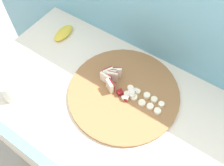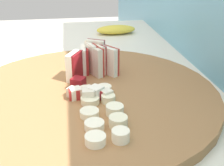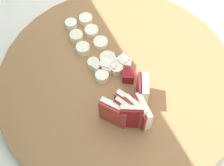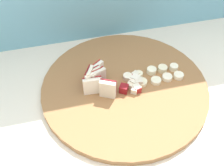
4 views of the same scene
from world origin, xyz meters
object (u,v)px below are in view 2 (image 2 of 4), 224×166
Objects in this scene: banana_peel at (116,30)px; apple_dice_pile at (87,92)px; apple_wedge_fan at (93,60)px; banana_slice_rows at (102,111)px; cutting_board at (89,95)px.

apple_dice_pile is at bearing -15.34° from banana_peel.
apple_wedge_fan reaches higher than apple_dice_pile.
apple_dice_pile is 0.46m from banana_peel.
apple_wedge_fan is at bearing 179.68° from banana_slice_rows.
apple_wedge_fan is at bearing 169.31° from cutting_board.
banana_slice_rows is 1.35× the size of banana_peel.
apple_dice_pile is (0.02, -0.00, 0.02)m from cutting_board.
apple_wedge_fan reaches higher than banana_slice_rows.
apple_wedge_fan is 0.84× the size of banana_peel.
banana_peel is at bearing 168.36° from banana_slice_rows.
apple_dice_pile is at bearing -10.56° from apple_wedge_fan.
banana_slice_rows is (0.06, 0.02, -0.00)m from apple_dice_pile.
cutting_board is 0.03m from apple_dice_pile.
banana_slice_rows reaches higher than cutting_board.
banana_slice_rows is at bearing 15.58° from apple_dice_pile.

